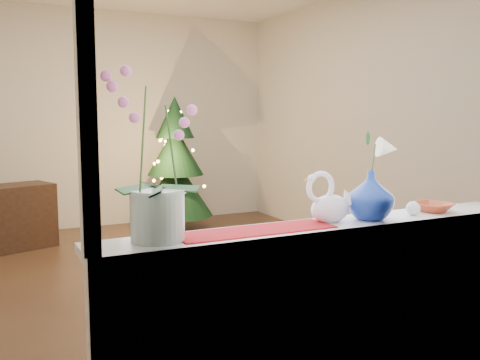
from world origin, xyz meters
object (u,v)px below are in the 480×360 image
object	(u,v)px
amber_dish	(433,208)
xmas_tree	(175,164)
paperweight	(413,208)
swan	(330,198)
blue_vase	(371,192)
side_table	(7,218)
orchid_pot	(156,155)

from	to	relation	value
amber_dish	xmas_tree	xyz separation A→B (m)	(0.11, 4.17, -0.12)
paperweight	swan	bearing A→B (deg)	174.66
swan	blue_vase	bearing A→B (deg)	-13.72
paperweight	side_table	bearing A→B (deg)	111.82
swan	side_table	size ratio (longest dim) A/B	0.29
orchid_pot	side_table	world-z (taller)	orchid_pot
blue_vase	paperweight	size ratio (longest dim) A/B	3.83
orchid_pot	paperweight	size ratio (longest dim) A/B	9.71
orchid_pot	side_table	xyz separation A→B (m)	(-0.36, 4.03, -0.91)
amber_dish	xmas_tree	world-z (taller)	xmas_tree
amber_dish	side_table	world-z (taller)	amber_dish
blue_vase	paperweight	bearing A→B (deg)	-3.23
swan	xmas_tree	world-z (taller)	xmas_tree
blue_vase	side_table	xyz separation A→B (m)	(-1.38, 4.06, -0.71)
side_table	amber_dish	bearing A→B (deg)	-85.30
swan	paperweight	xyz separation A→B (m)	(0.46, -0.04, -0.08)
swan	paperweight	size ratio (longest dim) A/B	3.83
side_table	orchid_pot	bearing A→B (deg)	-104.13
amber_dish	side_table	distance (m)	4.47
xmas_tree	side_table	world-z (taller)	xmas_tree
swan	xmas_tree	size ratio (longest dim) A/B	0.16
blue_vase	side_table	distance (m)	4.35
swan	blue_vase	size ratio (longest dim) A/B	1.00
xmas_tree	side_table	distance (m)	1.97
orchid_pot	swan	world-z (taller)	orchid_pot
paperweight	xmas_tree	distance (m)	4.21
blue_vase	xmas_tree	distance (m)	4.22
side_table	xmas_tree	bearing A→B (deg)	-15.57
blue_vase	xmas_tree	size ratio (longest dim) A/B	0.16
orchid_pot	blue_vase	bearing A→B (deg)	-1.65
orchid_pot	xmas_tree	distance (m)	4.45
orchid_pot	amber_dish	xyz separation A→B (m)	(1.44, -0.02, -0.31)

